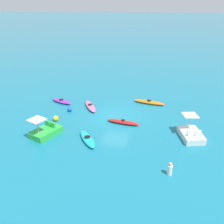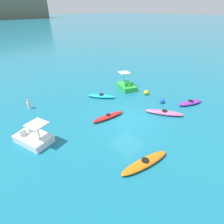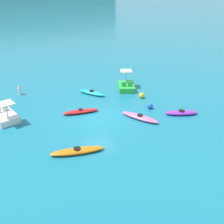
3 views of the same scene
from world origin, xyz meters
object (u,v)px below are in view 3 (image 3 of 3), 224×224
(pedal_boat_white, at_px, (5,116))
(pedal_boat_green, at_px, (126,86))
(kayak_purple, at_px, (181,113))
(kayak_red, at_px, (81,111))
(kayak_orange, at_px, (77,151))
(person_near_shore, at_px, (20,90))
(buoy_blue, at_px, (150,106))
(kayak_cyan, at_px, (92,93))
(buoy_yellow, at_px, (142,95))
(kayak_pink, at_px, (140,117))

(pedal_boat_white, xyz_separation_m, pedal_boat_green, (11.34, 2.29, 0.00))
(kayak_purple, height_order, kayak_red, same)
(kayak_orange, distance_m, pedal_boat_green, 11.39)
(pedal_boat_white, bearing_deg, person_near_shore, 72.64)
(buoy_blue, bearing_deg, kayak_red, 166.19)
(kayak_red, bearing_deg, buoy_blue, -13.81)
(pedal_boat_white, bearing_deg, kayak_cyan, 16.87)
(pedal_boat_green, bearing_deg, kayak_purple, -75.82)
(kayak_red, relative_size, person_near_shore, 3.37)
(kayak_red, xyz_separation_m, buoy_yellow, (6.02, 0.87, 0.09))
(kayak_cyan, bearing_deg, person_near_shore, 157.62)
(kayak_purple, bearing_deg, buoy_blue, 132.61)
(kayak_red, xyz_separation_m, person_near_shore, (-4.12, 6.03, 0.22))
(kayak_purple, distance_m, person_near_shore, 14.79)
(pedal_boat_white, bearing_deg, kayak_pink, -21.68)
(kayak_purple, distance_m, kayak_cyan, 8.55)
(buoy_blue, bearing_deg, person_near_shore, 142.70)
(kayak_cyan, height_order, pedal_boat_green, pedal_boat_green)
(pedal_boat_white, relative_size, person_near_shore, 3.11)
(pedal_boat_white, height_order, buoy_yellow, pedal_boat_white)
(kayak_purple, distance_m, pedal_boat_green, 6.89)
(pedal_boat_green, bearing_deg, buoy_yellow, -82.22)
(kayak_purple, bearing_deg, kayak_pink, 170.44)
(kayak_purple, height_order, kayak_pink, same)
(pedal_boat_green, bearing_deg, kayak_orange, -130.92)
(buoy_blue, height_order, person_near_shore, person_near_shore)
(buoy_blue, bearing_deg, buoy_yellow, 79.42)
(pedal_boat_green, bearing_deg, kayak_red, -149.18)
(kayak_purple, height_order, kayak_orange, same)
(person_near_shore, bearing_deg, kayak_orange, -78.26)
(kayak_pink, distance_m, pedal_boat_white, 10.34)
(kayak_red, xyz_separation_m, pedal_boat_green, (5.68, 3.39, 0.17))
(kayak_red, relative_size, pedal_boat_green, 1.07)
(kayak_orange, relative_size, pedal_boat_green, 1.23)
(kayak_red, height_order, buoy_yellow, buoy_yellow)
(pedal_boat_green, bearing_deg, kayak_pink, -105.85)
(kayak_cyan, relative_size, pedal_boat_white, 0.98)
(kayak_purple, xyz_separation_m, buoy_yellow, (-1.34, 4.16, 0.09))
(kayak_pink, xyz_separation_m, buoy_yellow, (2.08, 3.58, 0.09))
(pedal_boat_white, height_order, person_near_shore, pedal_boat_white)
(kayak_cyan, relative_size, person_near_shore, 3.04)
(buoy_yellow, xyz_separation_m, buoy_blue, (-0.42, -2.24, -0.01))
(kayak_red, distance_m, pedal_boat_white, 5.77)
(person_near_shore, bearing_deg, kayak_cyan, -22.38)
(pedal_boat_green, bearing_deg, buoy_blue, -90.90)
(buoy_yellow, distance_m, buoy_blue, 2.28)
(kayak_purple, distance_m, pedal_boat_white, 13.75)
(kayak_red, bearing_deg, kayak_orange, -108.84)
(kayak_purple, xyz_separation_m, pedal_boat_white, (-13.02, 4.39, 0.17))
(kayak_purple, xyz_separation_m, kayak_cyan, (-5.25, 6.75, -0.00))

